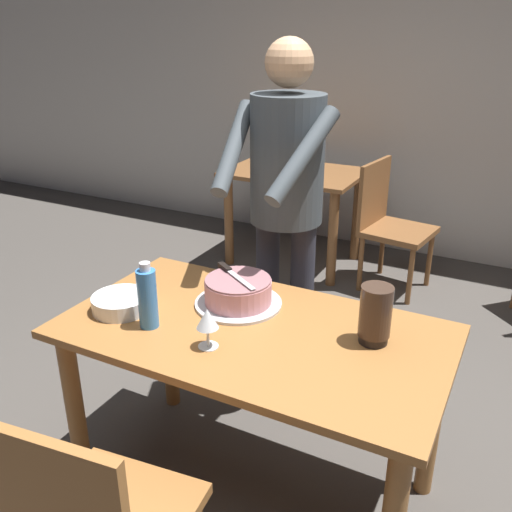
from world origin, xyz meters
name	(u,v)px	position (x,y,z in m)	size (l,w,h in m)	color
ground_plane	(253,486)	(0.00, 0.00, 0.00)	(14.00, 14.00, 0.00)	#4C4742
back_wall	(434,83)	(0.00, 2.94, 1.35)	(10.00, 0.12, 2.70)	silver
main_dining_table	(253,359)	(0.00, 0.00, 0.62)	(1.39, 0.77, 0.75)	#9E6633
cake_on_platter	(238,293)	(-0.14, 0.13, 0.80)	(0.34, 0.34, 0.11)	silver
cake_knife	(229,271)	(-0.20, 0.17, 0.87)	(0.24, 0.16, 0.02)	silver
plate_stack	(121,303)	(-0.51, -0.11, 0.78)	(0.22, 0.22, 0.06)	white
wine_glass_near	(207,320)	(-0.08, -0.18, 0.85)	(0.08, 0.08, 0.14)	silver
water_bottle	(147,298)	(-0.34, -0.16, 0.86)	(0.07, 0.07, 0.25)	#387AC6
hurricane_lamp	(375,314)	(0.41, 0.11, 0.86)	(0.11, 0.11, 0.21)	black
person_cutting_cake	(286,194)	(-0.15, 0.59, 1.08)	(0.47, 0.56, 1.72)	#2D2D38
background_table	(294,191)	(-0.82, 2.24, 0.58)	(1.00, 0.70, 0.74)	brown
background_chair_0	(389,221)	(-0.05, 2.14, 0.49)	(0.50, 0.50, 0.90)	brown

